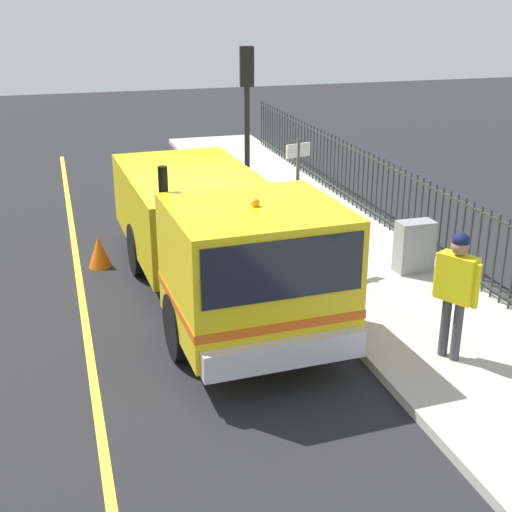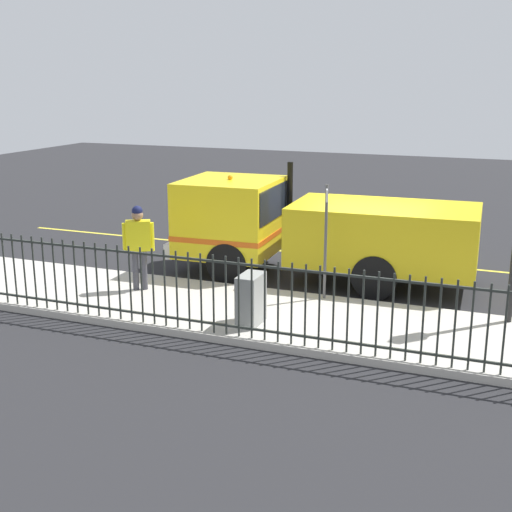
% 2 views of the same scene
% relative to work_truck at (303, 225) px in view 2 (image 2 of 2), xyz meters
% --- Properties ---
extents(ground_plane, '(53.39, 53.39, 0.00)m').
position_rel_work_truck_xyz_m(ground_plane, '(-0.05, 1.55, -1.27)').
color(ground_plane, '#232326').
rests_on(ground_plane, ground).
extents(sidewalk_slab, '(2.98, 24.27, 0.14)m').
position_rel_work_truck_xyz_m(sidewalk_slab, '(2.97, 1.55, -1.20)').
color(sidewalk_slab, '#B7B2A8').
rests_on(sidewalk_slab, ground).
extents(lane_marking, '(0.12, 21.84, 0.01)m').
position_rel_work_truck_xyz_m(lane_marking, '(-2.21, 1.55, -1.26)').
color(lane_marking, yellow).
rests_on(lane_marking, ground).
extents(work_truck, '(2.57, 7.03, 2.59)m').
position_rel_work_truck_xyz_m(work_truck, '(0.00, 0.00, 0.00)').
color(work_truck, yellow).
rests_on(work_truck, ground).
extents(worker_standing, '(0.45, 0.60, 1.83)m').
position_rel_work_truck_xyz_m(worker_standing, '(2.57, -2.83, -0.01)').
color(worker_standing, yellow).
rests_on(worker_standing, sidewalk_slab).
extents(iron_fence, '(0.04, 20.66, 1.45)m').
position_rel_work_truck_xyz_m(iron_fence, '(4.33, 1.55, -0.40)').
color(iron_fence, '#2D332D').
rests_on(iron_fence, sidewalk_slab).
extents(utility_cabinet, '(0.66, 0.38, 0.95)m').
position_rel_work_truck_xyz_m(utility_cabinet, '(3.65, 0.17, -0.65)').
color(utility_cabinet, gray).
rests_on(utility_cabinet, sidewalk_slab).
extents(traffic_cone, '(0.43, 0.43, 0.62)m').
position_rel_work_truck_xyz_m(traffic_cone, '(-1.78, 2.37, -0.96)').
color(traffic_cone, orange).
rests_on(traffic_cone, ground).
extents(street_sign, '(0.49, 0.17, 2.37)m').
position_rel_work_truck_xyz_m(street_sign, '(1.69, 1.02, 0.35)').
color(street_sign, '#4C4C4C').
rests_on(street_sign, sidewalk_slab).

